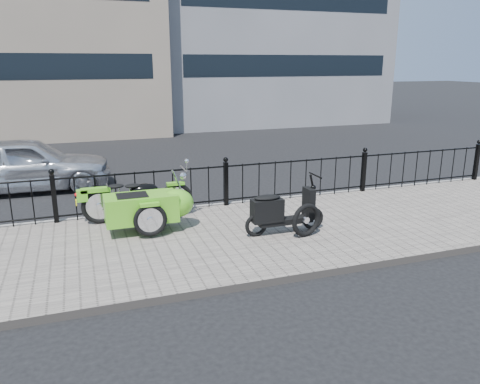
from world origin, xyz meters
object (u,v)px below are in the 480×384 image
object	(u,v)px
scooter	(280,212)
sedan_car	(26,164)
motorcycle_sidecar	(150,205)
spare_tire	(306,220)

from	to	relation	value
scooter	sedan_car	size ratio (longest dim) A/B	0.39
motorcycle_sidecar	scooter	xyz separation A→B (m)	(2.20, -1.04, -0.06)
spare_tire	sedan_car	world-z (taller)	sedan_car
motorcycle_sidecar	scooter	world-z (taller)	scooter
scooter	sedan_car	bearing A→B (deg)	131.59
motorcycle_sidecar	scooter	distance (m)	2.43
motorcycle_sidecar	sedan_car	size ratio (longest dim) A/B	0.56
spare_tire	scooter	bearing A→B (deg)	141.01
motorcycle_sidecar	spare_tire	bearing A→B (deg)	-27.62
motorcycle_sidecar	scooter	bearing A→B (deg)	-25.35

